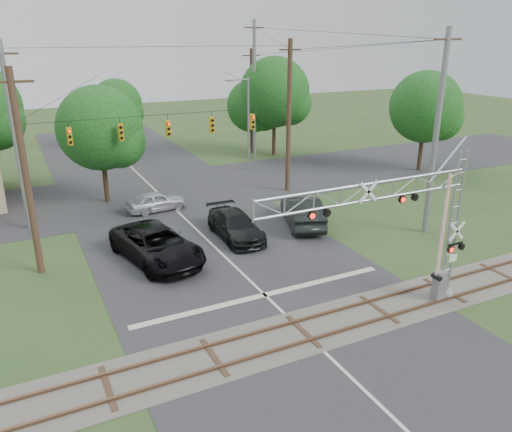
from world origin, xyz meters
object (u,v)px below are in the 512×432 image
crossing_gantry (403,221)px  car_dark (236,225)px  pickup_black (157,245)px  sedan_silver (156,201)px  streetlight (247,120)px  traffic_signal_span (181,127)px

crossing_gantry → car_dark: size_ratio=1.94×
pickup_black → sedan_silver: bearing=62.9°
pickup_black → streetlight: bearing=38.7°
traffic_signal_span → car_dark: traffic_signal_span is taller
crossing_gantry → traffic_signal_span: (-3.58, 18.36, 1.39)m
sedan_silver → crossing_gantry: bearing=-168.4°
traffic_signal_span → streetlight: 11.03m
streetlight → car_dark: bearing=-117.8°
traffic_signal_span → car_dark: size_ratio=3.55×
car_dark → sedan_silver: size_ratio=1.32×
crossing_gantry → car_dark: (-2.78, 11.12, -3.56)m
traffic_signal_span → pickup_black: 10.63m
car_dark → traffic_signal_span: bearing=97.8°
pickup_black → sedan_silver: 8.48m
car_dark → pickup_black: bearing=-166.1°
car_dark → streetlight: size_ratio=0.66×
sedan_silver → pickup_black: bearing=158.7°
car_dark → streetlight: streetlight is taller
traffic_signal_span → sedan_silver: bearing=-174.5°
sedan_silver → streetlight: size_ratio=0.50×
sedan_silver → car_dark: bearing=-163.1°
traffic_signal_span → pickup_black: traffic_signal_span is taller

